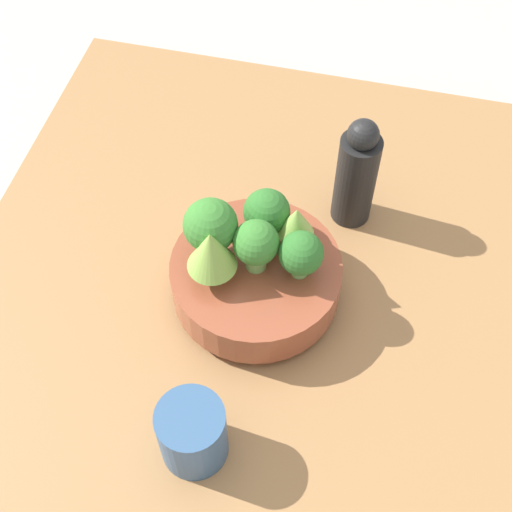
{
  "coord_description": "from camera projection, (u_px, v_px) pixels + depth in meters",
  "views": [
    {
      "loc": [
        -0.51,
        -0.13,
        0.82
      ],
      "look_at": [
        -0.03,
        -0.02,
        0.12
      ],
      "focal_mm": 50.0,
      "sensor_mm": 36.0,
      "label": 1
    }
  ],
  "objects": [
    {
      "name": "broccoli_floret_right",
      "position": [
        267.0,
        213.0,
        0.86
      ],
      "size": [
        0.06,
        0.06,
        0.07
      ],
      "color": "#6BA34C",
      "rests_on": "bowl"
    },
    {
      "name": "table",
      "position": [
        247.0,
        280.0,
        0.96
      ],
      "size": [
        0.82,
        0.74,
        0.04
      ],
      "color": "#9E7042",
      "rests_on": "ground_plane"
    },
    {
      "name": "broccoli_floret_front",
      "position": [
        301.0,
        254.0,
        0.83
      ],
      "size": [
        0.05,
        0.05,
        0.07
      ],
      "color": "#7AB256",
      "rests_on": "bowl"
    },
    {
      "name": "cup",
      "position": [
        191.0,
        433.0,
        0.77
      ],
      "size": [
        0.08,
        0.08,
        0.09
      ],
      "color": "#33567F",
      "rests_on": "table"
    },
    {
      "name": "broccoli_floret_center",
      "position": [
        256.0,
        244.0,
        0.83
      ],
      "size": [
        0.06,
        0.06,
        0.07
      ],
      "color": "#7AB256",
      "rests_on": "bowl"
    },
    {
      "name": "romanesco_piece_far",
      "position": [
        211.0,
        251.0,
        0.81
      ],
      "size": [
        0.06,
        0.06,
        0.08
      ],
      "color": "#6BA34C",
      "rests_on": "bowl"
    },
    {
      "name": "pepper_mill",
      "position": [
        356.0,
        174.0,
        0.93
      ],
      "size": [
        0.05,
        0.05,
        0.17
      ],
      "color": "black",
      "rests_on": "table"
    },
    {
      "name": "broccoli_floret_back",
      "position": [
        211.0,
        226.0,
        0.83
      ],
      "size": [
        0.07,
        0.07,
        0.09
      ],
      "color": "#609347",
      "rests_on": "bowl"
    },
    {
      "name": "romanesco_piece_near",
      "position": [
        296.0,
        224.0,
        0.84
      ],
      "size": [
        0.04,
        0.04,
        0.07
      ],
      "color": "#6BA34C",
      "rests_on": "bowl"
    },
    {
      "name": "ground_plane",
      "position": [
        247.0,
        287.0,
        0.97
      ],
      "size": [
        6.0,
        6.0,
        0.0
      ],
      "primitive_type": "plane",
      "color": "#ADA89E"
    },
    {
      "name": "bowl",
      "position": [
        256.0,
        278.0,
        0.89
      ],
      "size": [
        0.21,
        0.21,
        0.07
      ],
      "color": "brown",
      "rests_on": "table"
    }
  ]
}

